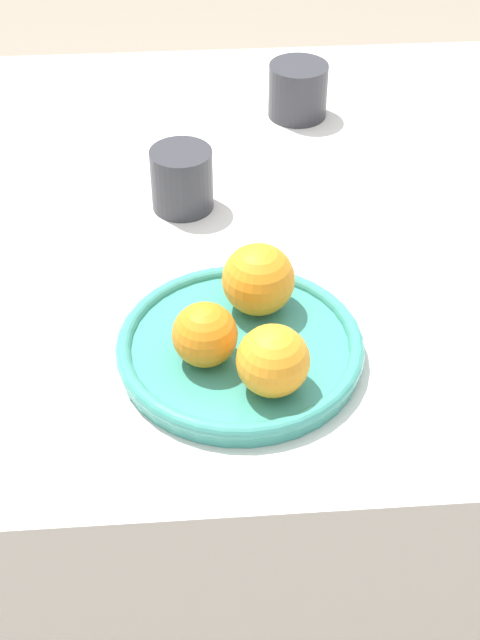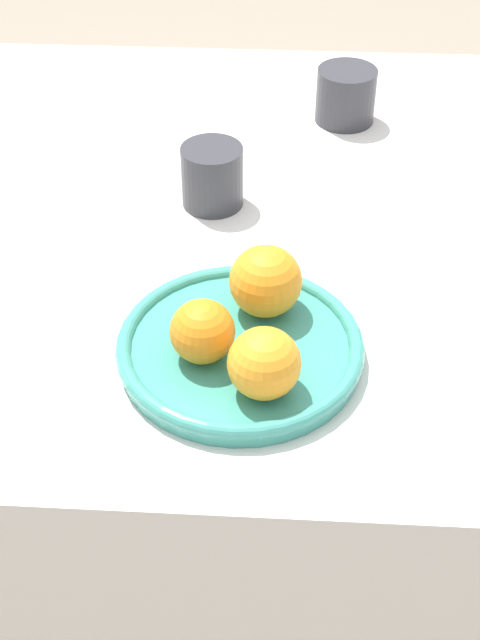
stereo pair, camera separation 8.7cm
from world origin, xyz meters
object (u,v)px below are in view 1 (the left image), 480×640
object	(u,v)px
orange_1	(258,279)
orange_2	(273,361)
fruit_platter	(240,348)
cup_3	(182,179)
cup_2	(298,90)
orange_0	(205,335)

from	to	relation	value
orange_1	orange_2	size ratio (longest dim) A/B	1.09
orange_1	orange_2	xyz separation A→B (m)	(0.00, -0.12, -0.00)
fruit_platter	cup_3	size ratio (longest dim) A/B	3.22
cup_2	orange_2	bearing A→B (deg)	-99.44
fruit_platter	orange_2	distance (m)	0.08
orange_0	orange_2	xyz separation A→B (m)	(0.06, -0.04, 0.00)
fruit_platter	cup_3	xyz separation A→B (m)	(-0.05, 0.28, 0.03)
fruit_platter	orange_1	xyz separation A→B (m)	(0.02, 0.06, 0.04)
orange_1	cup_3	bearing A→B (deg)	108.15
orange_1	orange_2	bearing A→B (deg)	-88.57
orange_2	cup_3	bearing A→B (deg)	102.58
cup_3	cup_2	bearing A→B (deg)	52.82
orange_1	orange_2	distance (m)	0.12
fruit_platter	orange_2	size ratio (longest dim) A/B	3.60
orange_1	cup_2	bearing A→B (deg)	77.78
cup_2	cup_3	size ratio (longest dim) A/B	1.08
fruit_platter	orange_2	world-z (taller)	orange_2
orange_0	cup_2	xyz separation A→B (m)	(0.16, 0.52, -0.01)
fruit_platter	orange_0	xyz separation A→B (m)	(-0.04, -0.02, 0.04)
cup_2	cup_3	world-z (taller)	cup_3
fruit_platter	cup_2	distance (m)	0.52
orange_1	cup_3	size ratio (longest dim) A/B	0.97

